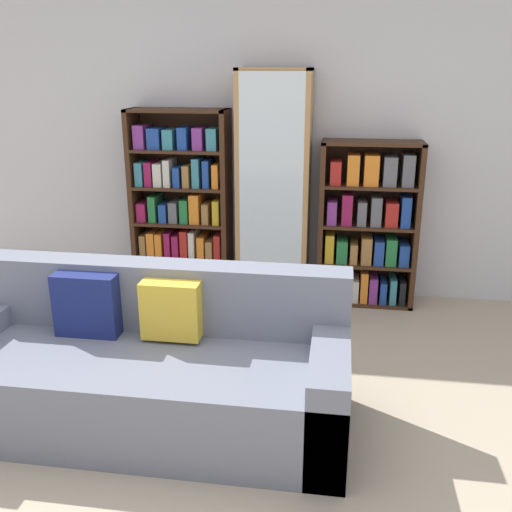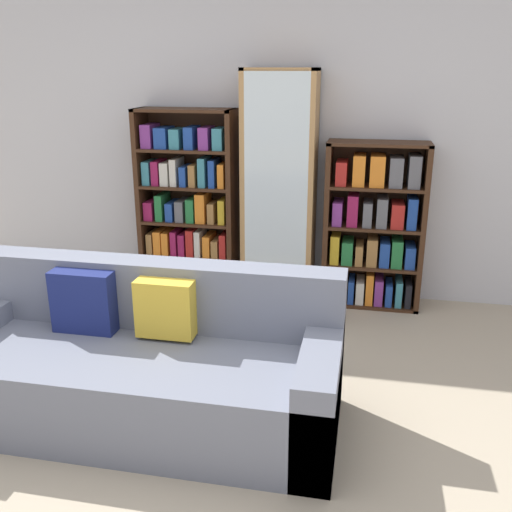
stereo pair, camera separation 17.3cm
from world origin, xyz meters
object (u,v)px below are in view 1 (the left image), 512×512
Objects in this scene: bookshelf_left at (181,210)px; wine_bottle at (324,303)px; couch at (148,371)px; display_cabinet at (274,190)px; bookshelf_right at (368,227)px.

bookshelf_left is 4.40× the size of wine_bottle.
display_cabinet reaches higher than couch.
display_cabinet is 1.00m from wine_bottle.
wine_bottle is at bearing -43.20° from display_cabinet.
bookshelf_left is at bearing 180.00° from bookshelf_right.
wine_bottle is (0.91, 1.46, -0.15)m from couch.
bookshelf_left is 1.44m from wine_bottle.
display_cabinet is at bearing 136.80° from wine_bottle.
bookshelf_right is (1.23, 1.90, 0.34)m from couch.
bookshelf_left is at bearing 160.46° from wine_bottle.
bookshelf_right is at bearing -0.00° from bookshelf_left.
couch is 2.04m from display_cabinet.
display_cabinet reaches higher than wine_bottle.
display_cabinet is (0.79, -0.02, 0.20)m from bookshelf_left.
display_cabinet is at bearing 76.22° from couch.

